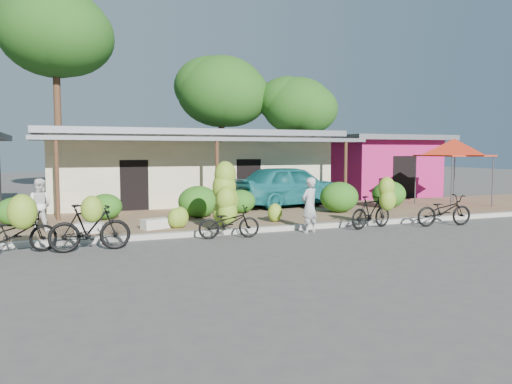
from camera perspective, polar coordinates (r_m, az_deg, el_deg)
ground at (r=13.33m, az=3.38°, el=-5.90°), size 100.00×100.00×0.00m
sidewalk at (r=17.92m, az=-3.40°, el=-2.96°), size 60.00×6.00×0.12m
curb at (r=15.12m, az=0.17°, el=-4.33°), size 60.00×0.25×0.15m
shop_main at (r=23.47m, az=-7.96°, el=2.90°), size 13.00×8.50×3.35m
shop_pink at (r=27.94m, az=13.45°, el=3.00°), size 6.00×6.00×3.25m
tree_far_center at (r=28.63m, az=-22.38°, el=16.62°), size 5.66×5.58×10.66m
tree_center_right at (r=30.04m, az=-4.41°, el=11.55°), size 5.31×5.20×8.00m
tree_near_right at (r=29.56m, az=4.32°, el=9.97°), size 4.31×4.11×6.76m
hedge_0 at (r=17.30m, az=-25.81°, el=-2.02°), size 1.14×1.03×0.89m
hedge_1 at (r=17.76m, az=-16.83°, el=-1.61°), size 1.12×1.01×0.88m
hedge_2 at (r=17.62m, az=-6.60°, el=-1.10°), size 1.43×1.28×1.11m
hedge_3 at (r=18.78m, az=-1.75°, el=-1.08°), size 1.12×1.01×0.87m
hedge_4 at (r=19.21m, az=9.48°, el=-0.58°), size 1.49×1.34×1.16m
hedge_5 at (r=21.23m, az=14.95°, el=-0.25°), size 1.41×1.27×1.10m
red_canopy at (r=23.15m, az=21.69°, el=4.79°), size 3.50×3.50×2.86m
bike_far_left at (r=12.96m, az=-25.77°, el=-3.93°), size 2.09×1.54×1.49m
bike_left at (r=12.80m, az=-18.42°, el=-3.70°), size 1.96×1.17×1.42m
bike_center at (r=14.27m, az=-3.36°, el=-1.58°), size 1.79×1.26×2.16m
bike_right at (r=16.09m, az=13.47°, el=-1.72°), size 1.80×1.30×1.67m
bike_far_right at (r=17.41m, az=20.70°, el=-1.99°), size 2.02×0.94×1.02m
loose_banana_a at (r=15.29m, az=-9.12°, el=-2.96°), size 0.49×0.42×0.61m
loose_banana_b at (r=15.35m, az=-8.66°, el=-2.87°), size 0.51×0.44×0.64m
loose_banana_c at (r=16.43m, az=2.18°, el=-2.37°), size 0.49×0.41×0.61m
sack_near at (r=15.34m, az=-11.37°, el=-3.56°), size 0.93×0.66×0.30m
sack_far at (r=15.06m, az=-18.48°, el=-3.90°), size 0.83×0.57×0.28m
vendor at (r=14.99m, az=6.12°, el=-1.51°), size 0.72×0.61×1.67m
bystander at (r=15.82m, az=-23.52°, el=-1.35°), size 0.92×0.84×1.54m
teal_van at (r=20.96m, az=3.88°, el=0.73°), size 5.42×2.93×1.75m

